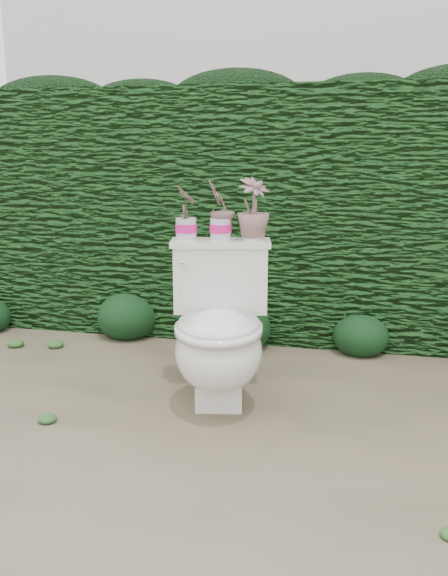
% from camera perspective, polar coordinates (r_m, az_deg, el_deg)
% --- Properties ---
extents(ground, '(60.00, 60.00, 0.00)m').
position_cam_1_polar(ground, '(2.95, -3.94, -11.63)').
color(ground, '#83755A').
rests_on(ground, ground).
extents(hedge, '(8.00, 1.00, 1.60)m').
position_cam_1_polar(hedge, '(4.26, 2.09, 7.17)').
color(hedge, '#22581D').
rests_on(hedge, ground).
extents(house_wall, '(8.00, 3.50, 4.00)m').
position_cam_1_polar(house_wall, '(8.61, 12.04, 17.75)').
color(house_wall, silver).
rests_on(house_wall, ground).
extents(toilet, '(0.58, 0.75, 0.78)m').
position_cam_1_polar(toilet, '(2.93, -0.45, -4.31)').
color(toilet, silver).
rests_on(toilet, ground).
extents(potted_plant_left, '(0.15, 0.16, 0.26)m').
position_cam_1_polar(potted_plant_left, '(3.07, -3.58, 6.92)').
color(potted_plant_left, '#25782F').
rests_on(potted_plant_left, toilet).
extents(potted_plant_center, '(0.17, 0.19, 0.28)m').
position_cam_1_polar(potted_plant_center, '(3.06, -0.32, 7.14)').
color(potted_plant_center, '#25782F').
rests_on(potted_plant_center, toilet).
extents(potted_plant_right, '(0.23, 0.23, 0.29)m').
position_cam_1_polar(potted_plant_right, '(3.05, 2.74, 7.26)').
color(potted_plant_right, '#25782F').
rests_on(potted_plant_right, toilet).
extents(liriope_clump_2, '(0.40, 0.40, 0.32)m').
position_cam_1_polar(liriope_clump_2, '(4.11, -9.00, -2.24)').
color(liriope_clump_2, '#143A17').
rests_on(liriope_clump_2, ground).
extents(liriope_clump_3, '(0.38, 0.38, 0.30)m').
position_cam_1_polar(liriope_clump_3, '(3.84, 1.59, -3.35)').
color(liriope_clump_3, '#143A17').
rests_on(liriope_clump_3, ground).
extents(liriope_clump_4, '(0.34, 0.34, 0.27)m').
position_cam_1_polar(liriope_clump_4, '(3.82, 12.69, -3.97)').
color(liriope_clump_4, '#143A17').
rests_on(liriope_clump_4, ground).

